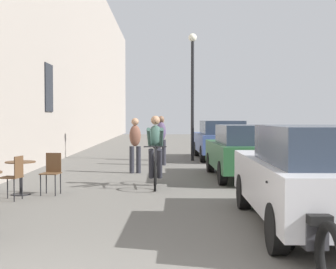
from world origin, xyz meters
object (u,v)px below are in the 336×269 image
Objects in this scene: cafe_table_far at (20,171)px; parked_car_nearest at (314,175)px; pedestrian_mid at (161,137)px; pedestrian_far at (161,137)px; parked_car_third at (220,139)px; cyclist_on_bicycle at (155,153)px; parked_motorcycle at (307,229)px; pedestrian_near at (135,142)px; parked_car_second at (245,151)px; street_lamp at (192,80)px; cafe_chair_far_toward_street at (52,170)px; cafe_chair_far_toward_wall at (14,175)px.

parked_car_nearest is at bearing -30.98° from cafe_table_far.
pedestrian_far is at bearing 89.69° from pedestrian_mid.
parked_car_third is at bearing 58.18° from cafe_table_far.
parked_car_nearest is at bearing -60.91° from cyclist_on_bicycle.
parked_motorcycle is (-0.71, -13.54, -0.40)m from parked_car_third.
pedestrian_mid is 11.27m from parked_motorcycle.
pedestrian_near is 0.38× the size of parked_car_nearest.
parked_motorcycle is (1.78, -6.03, -0.41)m from cyclist_on_bicycle.
pedestrian_far reaches higher than parked_car_third.
parked_car_third is (0.07, 5.99, 0.04)m from parked_car_second.
street_lamp reaches higher than parked_car_third.
pedestrian_mid reaches higher than pedestrian_far.
cafe_chair_far_toward_street is at bearing 6.56° from cafe_table_far.
pedestrian_near is at bearing 67.79° from cafe_chair_far_toward_street.
parked_car_third is (5.37, 8.66, 0.28)m from cafe_table_far.
street_lamp is 1.18× the size of parked_car_second.
parked_car_second is 6.00m from parked_car_third.
parked_car_third is at bearing 61.21° from cafe_chair_far_toward_street.
pedestrian_far is 11.43m from parked_car_nearest.
pedestrian_near is at bearing -115.91° from street_lamp.
cafe_table_far is at bearing 133.74° from parked_motorcycle.
parked_car_nearest is at bearing -35.04° from cafe_chair_far_toward_street.
street_lamp reaches higher than pedestrian_mid.
cafe_table_far is at bearing 149.02° from parked_car_nearest.
parked_car_second is at bearing -78.51° from street_lamp.
pedestrian_near is (2.23, 3.94, 0.41)m from cafe_table_far.
pedestrian_far is 13.01m from parked_motorcycle.
pedestrian_mid reaches higher than parked_car_third.
parked_car_third is at bearing 56.36° from pedestrian_near.
parked_motorcycle is at bearing -92.99° from parked_car_third.
parked_car_nearest is 1.01× the size of parked_car_third.
pedestrian_mid is 0.35× the size of street_lamp.
cafe_chair_far_toward_wall is 0.53× the size of pedestrian_far.
pedestrian_mid is at bearing 71.56° from pedestrian_near.
pedestrian_far is 0.38× the size of parked_car_third.
parked_motorcycle is (1.66, -11.13, -0.57)m from pedestrian_mid.
street_lamp is at bearing 101.49° from parked_car_second.
parked_car_third is at bearing 87.01° from parked_motorcycle.
pedestrian_far is at bearing 179.98° from street_lamp.
pedestrian_far is at bearing 71.30° from cafe_chair_far_toward_wall.
cafe_chair_far_toward_street is 5.68m from parked_car_nearest.
cafe_chair_far_toward_wall is 0.52× the size of pedestrian_mid.
cafe_chair_far_toward_street is 9.08m from street_lamp.
cafe_chair_far_toward_street is 0.52× the size of pedestrian_mid.
pedestrian_mid is at bearing 98.48° from parked_motorcycle.
pedestrian_mid reaches higher than parked_motorcycle.
pedestrian_mid reaches higher than cafe_chair_far_toward_street.
cyclist_on_bicycle reaches higher than cafe_chair_far_toward_wall.
cafe_chair_far_toward_street reaches higher than parked_motorcycle.
pedestrian_mid is (2.35, 6.18, 0.46)m from cafe_chair_far_toward_street.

